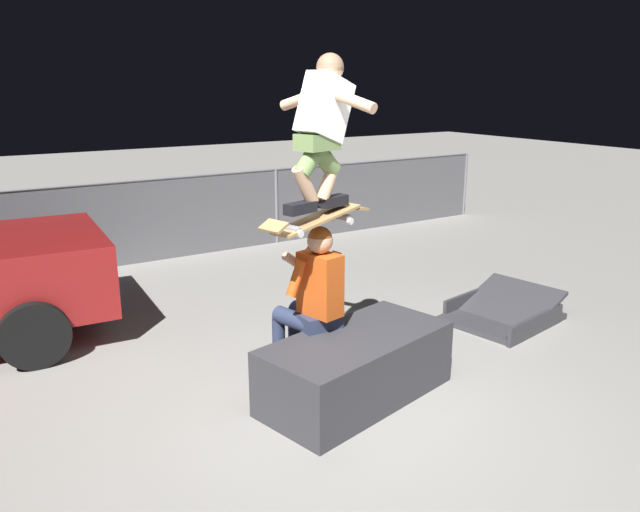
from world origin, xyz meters
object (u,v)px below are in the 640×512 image
object	(u,v)px
ledge_box_main	(356,367)
skateboard	(317,219)
skater_airborne	(322,125)
kicker_ramp	(502,314)
person_sitting_on_ledge	(310,297)

from	to	relation	value
ledge_box_main	skateboard	world-z (taller)	skateboard
skater_airborne	kicker_ramp	world-z (taller)	skater_airborne
person_sitting_on_ledge	skater_airborne	world-z (taller)	skater_airborne
kicker_ramp	skater_airborne	bearing A→B (deg)	-173.35
skateboard	ledge_box_main	bearing A→B (deg)	-47.74
person_sitting_on_ledge	skater_airborne	xyz separation A→B (m)	(0.02, -0.15, 1.36)
skater_airborne	kicker_ramp	size ratio (longest dim) A/B	0.90
ledge_box_main	skateboard	size ratio (longest dim) A/B	1.51
person_sitting_on_ledge	kicker_ramp	distance (m)	2.54
kicker_ramp	skateboard	bearing A→B (deg)	-173.14
kicker_ramp	ledge_box_main	bearing A→B (deg)	-166.70
ledge_box_main	skater_airborne	distance (m)	1.88
skater_airborne	ledge_box_main	bearing A→B (deg)	-57.53
ledge_box_main	kicker_ramp	distance (m)	2.33
ledge_box_main	skateboard	xyz separation A→B (m)	(-0.21, 0.24, 1.17)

